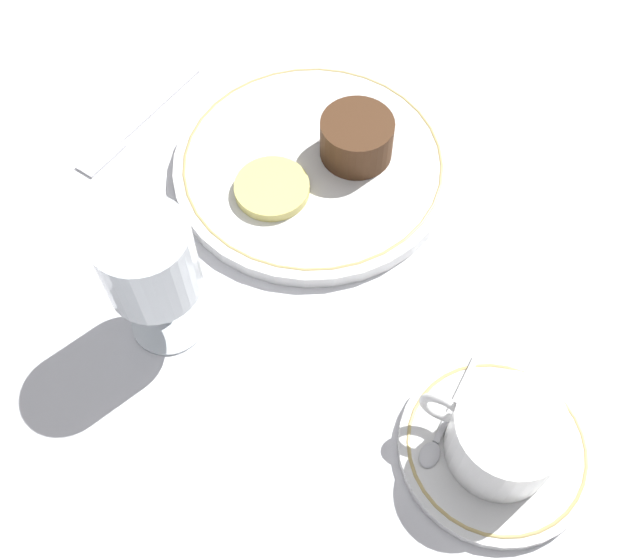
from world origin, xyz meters
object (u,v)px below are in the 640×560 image
object	(u,v)px
fork	(129,131)
dessert_cake	(357,138)
coffee_cup	(504,436)
dinner_plate	(313,165)
wine_glass	(149,266)

from	to	relation	value
fork	dessert_cake	distance (m)	0.23
coffee_cup	dinner_plate	bearing A→B (deg)	-37.81
dinner_plate	dessert_cake	world-z (taller)	dessert_cake
wine_glass	dessert_cake	bearing A→B (deg)	-107.22
coffee_cup	fork	bearing A→B (deg)	-19.85
coffee_cup	dessert_cake	bearing A→B (deg)	-45.53
dinner_plate	coffee_cup	distance (m)	0.32
dinner_plate	coffee_cup	world-z (taller)	coffee_cup
wine_glass	coffee_cup	bearing A→B (deg)	-178.16
dessert_cake	dinner_plate	bearing A→B (deg)	38.89
dinner_plate	wine_glass	world-z (taller)	wine_glass
fork	coffee_cup	bearing A→B (deg)	160.15
dinner_plate	coffee_cup	size ratio (longest dim) A/B	2.46
fork	dessert_cake	world-z (taller)	dessert_cake
coffee_cup	dessert_cake	xyz separation A→B (m)	(0.22, -0.22, -0.01)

